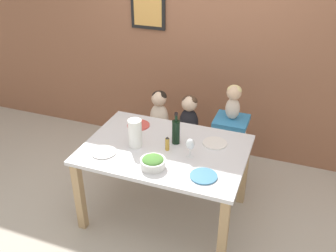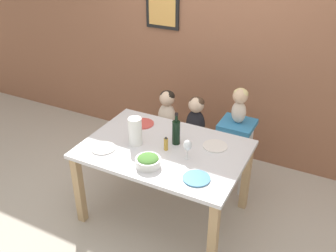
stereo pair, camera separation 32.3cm
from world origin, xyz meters
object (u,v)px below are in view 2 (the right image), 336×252
(chair_far_left, at_px, (167,136))
(dinner_plate_front_right, at_px, (196,178))
(wine_bottle, at_px, (176,132))
(wine_glass_near, at_px, (187,146))
(person_child_left, at_px, (167,110))
(chair_right_highchair, at_px, (236,138))
(chair_far_center, at_px, (195,144))
(dinner_plate_back_right, at_px, (215,146))
(person_baby_right, at_px, (240,102))
(dinner_plate_front_left, at_px, (103,148))
(paper_towel_roll, at_px, (135,131))
(salad_bowl_large, at_px, (148,161))
(person_child_center, at_px, (196,116))
(dinner_plate_back_left, at_px, (143,124))

(chair_far_left, bearing_deg, dinner_plate_front_right, -52.43)
(wine_bottle, xyz_separation_m, dinner_plate_front_right, (0.37, -0.39, -0.11))
(wine_bottle, distance_m, wine_glass_near, 0.24)
(person_child_left, bearing_deg, chair_right_highchair, -0.11)
(wine_glass_near, bearing_deg, chair_far_center, 108.13)
(wine_bottle, relative_size, dinner_plate_back_right, 1.40)
(person_baby_right, bearing_deg, chair_right_highchair, -90.00)
(person_child_left, height_order, dinner_plate_front_left, person_child_left)
(paper_towel_roll, bearing_deg, wine_glass_near, 1.17)
(person_child_left, bearing_deg, wine_bottle, -56.54)
(person_baby_right, xyz_separation_m, paper_towel_roll, (-0.69, -0.78, -0.10))
(person_child_left, relative_size, salad_bowl_large, 2.27)
(chair_right_highchair, bearing_deg, person_child_left, 179.89)
(person_baby_right, relative_size, wine_glass_near, 2.08)
(salad_bowl_large, bearing_deg, paper_towel_roll, 137.73)
(dinner_plate_back_right, distance_m, dinner_plate_front_right, 0.50)
(chair_far_left, height_order, person_baby_right, person_baby_right)
(person_baby_right, height_order, salad_bowl_large, person_baby_right)
(dinner_plate_front_left, bearing_deg, paper_towel_roll, 42.97)
(person_child_center, relative_size, wine_bottle, 1.54)
(dinner_plate_back_left, relative_size, dinner_plate_front_right, 1.00)
(salad_bowl_large, bearing_deg, dinner_plate_front_right, 2.26)
(person_child_left, relative_size, person_child_center, 1.00)
(dinner_plate_back_left, bearing_deg, salad_bowl_large, -55.94)
(person_child_center, bearing_deg, wine_bottle, -83.55)
(person_child_center, distance_m, dinner_plate_back_left, 0.58)
(wine_glass_near, xyz_separation_m, salad_bowl_large, (-0.23, -0.25, -0.07))
(paper_towel_roll, bearing_deg, chair_far_center, 72.45)
(person_baby_right, bearing_deg, wine_glass_near, -104.03)
(chair_right_highchair, xyz_separation_m, person_child_left, (-0.77, 0.00, 0.14))
(chair_far_center, bearing_deg, chair_right_highchair, 0.00)
(dinner_plate_front_right, bearing_deg, person_baby_right, 89.62)
(chair_right_highchair, relative_size, dinner_plate_front_left, 3.50)
(paper_towel_roll, xyz_separation_m, wine_glass_near, (0.50, 0.01, -0.01))
(dinner_plate_back_left, bearing_deg, wine_glass_near, -27.78)
(chair_far_center, relative_size, person_baby_right, 1.30)
(dinner_plate_front_left, relative_size, dinner_plate_back_left, 1.00)
(dinner_plate_front_left, bearing_deg, dinner_plate_back_right, 28.98)
(wine_glass_near, distance_m, dinner_plate_front_left, 0.75)
(chair_right_highchair, distance_m, person_child_center, 0.46)
(salad_bowl_large, bearing_deg, chair_far_left, 109.04)
(chair_far_left, height_order, wine_glass_near, wine_glass_near)
(person_child_left, relative_size, paper_towel_roll, 1.82)
(person_baby_right, bearing_deg, dinner_plate_front_left, -132.70)
(chair_far_left, bearing_deg, salad_bowl_large, -70.96)
(wine_bottle, bearing_deg, chair_right_highchair, 58.30)
(paper_towel_roll, bearing_deg, dinner_plate_back_right, 23.27)
(person_baby_right, height_order, paper_towel_roll, person_baby_right)
(dinner_plate_back_right, bearing_deg, person_baby_right, 85.01)
(wine_glass_near, bearing_deg, dinner_plate_front_right, -51.54)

